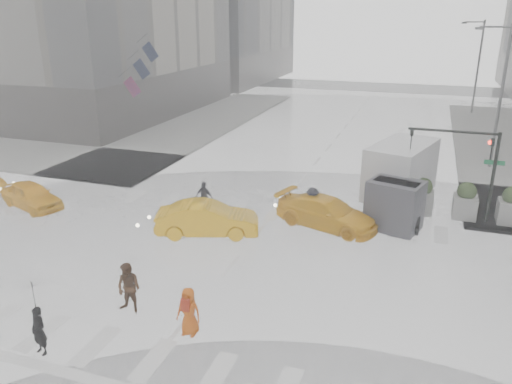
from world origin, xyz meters
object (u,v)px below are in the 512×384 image
at_px(pedestrian_brown, 129,288).
at_px(box_truck, 399,179).
at_px(taxi_mid, 207,219).
at_px(traffic_signal_pole, 472,158).
at_px(pedestrian_orange, 189,311).
at_px(taxi_front, 32,195).

distance_m(pedestrian_brown, box_truck, 14.51).
bearing_deg(pedestrian_brown, taxi_mid, 93.08).
relative_size(traffic_signal_pole, box_truck, 0.71).
bearing_deg(taxi_mid, traffic_signal_pole, -82.56).
height_order(pedestrian_orange, taxi_mid, pedestrian_orange).
height_order(taxi_mid, box_truck, box_truck).
bearing_deg(pedestrian_brown, traffic_signal_pole, 49.72).
bearing_deg(box_truck, pedestrian_orange, -96.62).
bearing_deg(traffic_signal_pole, box_truck, 177.16).
bearing_deg(traffic_signal_pole, pedestrian_orange, -124.41).
bearing_deg(box_truck, taxi_front, -146.51).
bearing_deg(pedestrian_orange, traffic_signal_pole, 53.80).
bearing_deg(taxi_mid, box_truck, -73.45).
bearing_deg(taxi_front, taxi_mid, -71.49).
xyz_separation_m(traffic_signal_pole, pedestrian_orange, (-8.57, -12.50, -2.40)).
bearing_deg(pedestrian_orange, taxi_front, 148.51).
bearing_deg(traffic_signal_pole, taxi_front, -165.80).
bearing_deg(traffic_signal_pole, pedestrian_brown, -132.57).
xyz_separation_m(traffic_signal_pole, taxi_mid, (-11.12, -5.44, -2.46)).
xyz_separation_m(taxi_front, box_truck, (17.94, 5.50, 1.13)).
xyz_separation_m(taxi_front, taxi_mid, (10.00, -0.09, 0.09)).
relative_size(pedestrian_brown, taxi_front, 0.45).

